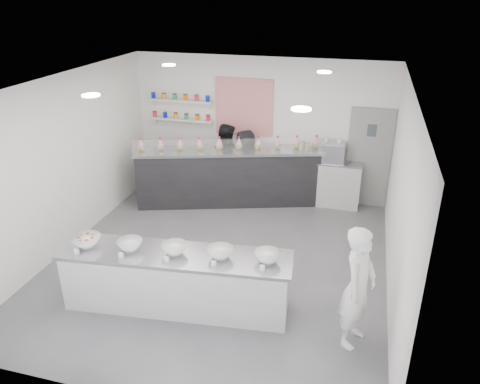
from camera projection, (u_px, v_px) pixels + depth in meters
name	position (u px, v px, depth m)	size (l,w,h in m)	color
floor	(219.00, 262.00, 7.95)	(6.00, 6.00, 0.00)	#515156
ceiling	(215.00, 85.00, 6.72)	(6.00, 6.00, 0.00)	white
back_wall	(260.00, 128.00, 9.98)	(5.50, 5.50, 0.00)	white
left_wall	(64.00, 164.00, 8.00)	(6.00, 6.00, 0.00)	white
right_wall	(400.00, 201.00, 6.67)	(6.00, 6.00, 0.00)	white
back_door	(369.00, 158.00, 9.58)	(0.88, 0.04, 2.10)	gray
pattern_panel	(244.00, 107.00, 9.85)	(1.25, 0.03, 1.20)	red
jar_shelf_lower	(182.00, 119.00, 10.27)	(1.45, 0.22, 0.04)	silver
jar_shelf_upper	(181.00, 100.00, 10.10)	(1.45, 0.22, 0.04)	silver
preserve_jars	(181.00, 107.00, 10.14)	(1.45, 0.10, 0.56)	red
downlight_0	(91.00, 95.00, 6.19)	(0.24, 0.24, 0.02)	white
downlight_1	(301.00, 109.00, 5.51)	(0.24, 0.24, 0.02)	white
downlight_2	(169.00, 65.00, 8.48)	(0.24, 0.24, 0.02)	white
downlight_3	(324.00, 72.00, 7.80)	(0.24, 0.24, 0.02)	white
prep_counter	(177.00, 280.00, 6.69)	(3.29, 0.75, 0.90)	#B0B0AC
back_bar	(229.00, 176.00, 9.88)	(3.89, 0.71, 1.21)	black
sneeze_guard	(230.00, 147.00, 9.25)	(3.83, 0.02, 0.33)	white
espresso_ledge	(329.00, 183.00, 9.82)	(1.31, 0.42, 0.97)	#B0B0AC
espresso_machine	(332.00, 153.00, 9.54)	(0.53, 0.36, 0.40)	#93969E
cup_stacks	(304.00, 151.00, 9.69)	(0.26, 0.24, 0.35)	tan
prep_bowls	(174.00, 249.00, 6.48)	(2.96, 0.46, 0.15)	white
label_cards	(156.00, 270.00, 6.07)	(2.66, 0.04, 0.07)	white
cookie_bags	(229.00, 143.00, 9.58)	(3.75, 0.15, 0.27)	#F27CD8
woman_prep	(358.00, 287.00, 5.88)	(0.61, 0.40, 1.68)	white
staff_left	(226.00, 161.00, 10.04)	(0.81, 0.63, 1.67)	black
staff_right	(245.00, 166.00, 9.96)	(0.76, 0.50, 1.56)	black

